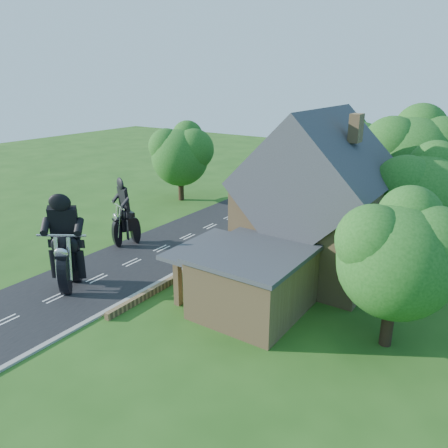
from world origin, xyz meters
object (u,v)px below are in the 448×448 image
Objects in this scene: annex at (251,280)px; motorcycle_lead at (70,275)px; motorcycle_follow at (127,235)px; house at (317,205)px; garden_wall at (226,250)px.

annex is 10.82m from motorcycle_lead.
annex reaches higher than motorcycle_follow.
house is 7.30m from annex.
garden_wall is 7.52m from house.
garden_wall is 10.73m from motorcycle_lead.
motorcycle_lead is (-4.48, -9.72, 0.68)m from garden_wall.
motorcycle_lead is 1.14× the size of motorcycle_follow.
house reaches higher than motorcycle_follow.
motorcycle_lead is (-10.67, -10.72, -3.46)m from house.
house is at bearing -167.57° from motorcycle_lead.
annex is (-0.62, -6.80, -2.58)m from house.
house is 5.41× the size of motorcycle_lead.
annex reaches higher than garden_wall.
house reaches higher than motorcycle_lead.
house is at bearing -142.15° from motorcycle_follow.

